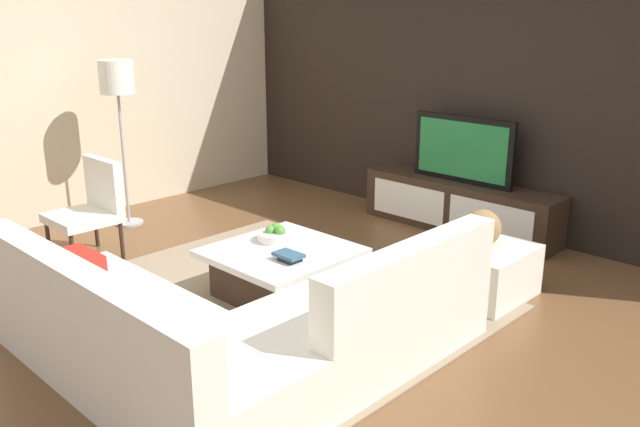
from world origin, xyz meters
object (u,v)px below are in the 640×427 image
object	(u,v)px
ottoman	(479,270)
book_stack	(289,256)
media_console	(459,206)
accent_chair_near	(92,204)
sectional_couch	(233,329)
floor_lamp	(117,87)
decorative_ball	(483,228)
television	(463,150)
fruit_bowl	(275,235)
coffee_table	(282,271)

from	to	relation	value
ottoman	book_stack	size ratio (longest dim) A/B	3.23
media_console	accent_chair_near	size ratio (longest dim) A/B	2.34
media_console	sectional_couch	distance (m)	3.29
floor_lamp	decorative_ball	distance (m)	3.74
television	book_stack	distance (m)	2.46
television	book_stack	size ratio (longest dim) A/B	4.99
media_console	fruit_bowl	bearing A→B (deg)	-97.25
media_console	accent_chair_near	world-z (taller)	accent_chair_near
sectional_couch	accent_chair_near	distance (m)	2.47
floor_lamp	media_console	bearing A→B (deg)	40.62
coffee_table	fruit_bowl	distance (m)	0.31
ottoman	book_stack	distance (m)	1.49
television	ottoman	distance (m)	1.67
television	floor_lamp	world-z (taller)	floor_lamp
accent_chair_near	decorative_ball	xyz separation A→B (m)	(2.89, 1.66, 0.05)
sectional_couch	book_stack	distance (m)	0.93
media_console	television	distance (m)	0.57
media_console	television	xyz separation A→B (m)	(-0.00, 0.00, 0.57)
fruit_bowl	accent_chair_near	bearing A→B (deg)	-157.67
sectional_couch	book_stack	bearing A→B (deg)	115.13
fruit_bowl	media_console	bearing A→B (deg)	82.75
television	accent_chair_near	distance (m)	3.47
sectional_couch	coffee_table	size ratio (longest dim) A/B	2.39
accent_chair_near	fruit_bowl	size ratio (longest dim) A/B	3.11
sectional_couch	book_stack	xyz separation A→B (m)	(-0.39, 0.83, 0.13)
media_console	sectional_couch	bearing A→B (deg)	-81.13
ottoman	fruit_bowl	xyz separation A→B (m)	(-1.24, -0.99, 0.23)
television	fruit_bowl	world-z (taller)	television
fruit_bowl	decorative_ball	xyz separation A→B (m)	(1.24, 0.99, 0.11)
coffee_table	television	bearing A→B (deg)	87.51
coffee_table	ottoman	world-z (taller)	ottoman
floor_lamp	book_stack	bearing A→B (deg)	-5.06
floor_lamp	fruit_bowl	xyz separation A→B (m)	(2.27, -0.01, -0.97)
television	ottoman	xyz separation A→B (m)	(0.96, -1.21, -0.62)
television	fruit_bowl	size ratio (longest dim) A/B	3.86
media_console	television	world-z (taller)	television
television	ottoman	size ratio (longest dim) A/B	1.55
accent_chair_near	fruit_bowl	world-z (taller)	accent_chair_near
media_console	sectional_couch	xyz separation A→B (m)	(0.51, -3.25, 0.03)
accent_chair_near	decorative_ball	bearing A→B (deg)	24.87
sectional_couch	ottoman	bearing A→B (deg)	77.40
decorative_ball	floor_lamp	bearing A→B (deg)	-164.49
accent_chair_near	book_stack	distance (m)	2.09
media_console	book_stack	size ratio (longest dim) A/B	9.38
accent_chair_near	decorative_ball	distance (m)	3.33
sectional_couch	fruit_bowl	bearing A→B (deg)	126.65
television	coffee_table	world-z (taller)	television
accent_chair_near	book_stack	bearing A→B (deg)	7.44
sectional_couch	coffee_table	xyz separation A→B (m)	(-0.61, 0.96, -0.08)
fruit_bowl	floor_lamp	bearing A→B (deg)	179.71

